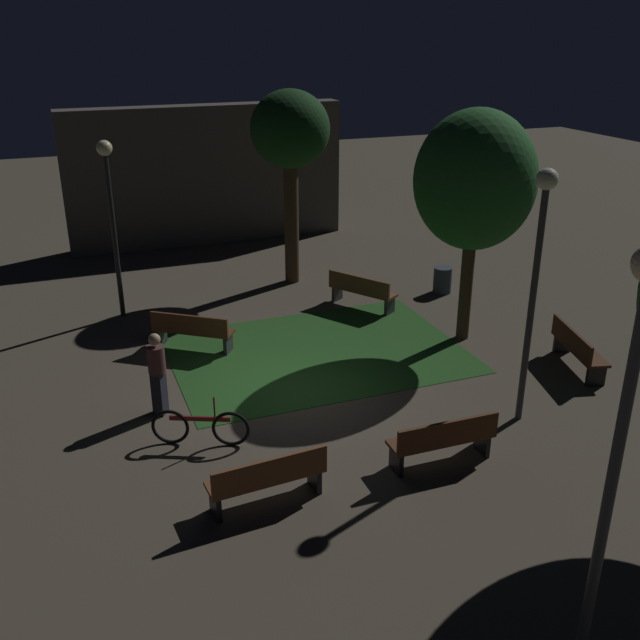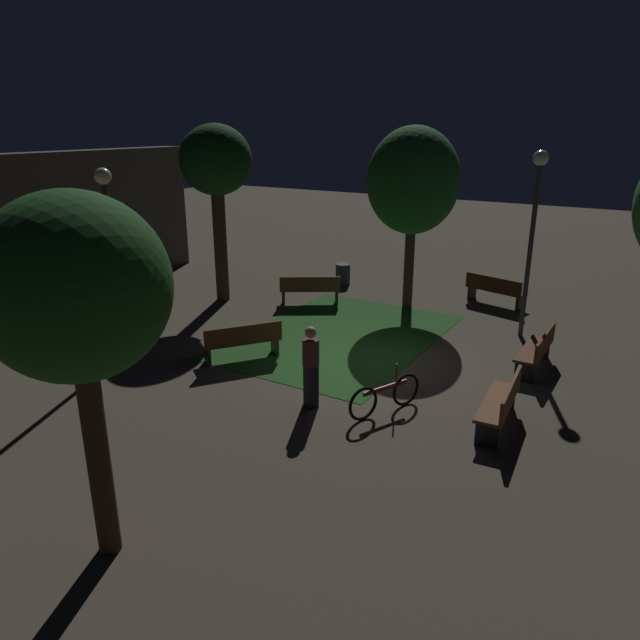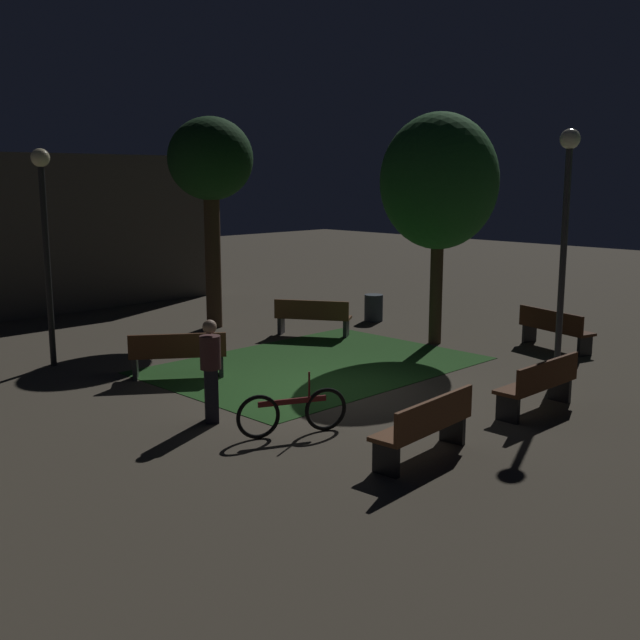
% 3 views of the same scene
% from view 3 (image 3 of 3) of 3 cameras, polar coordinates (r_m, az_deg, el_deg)
% --- Properties ---
extents(ground_plane, '(60.00, 60.00, 0.00)m').
position_cam_3_polar(ground_plane, '(13.68, 0.85, -5.29)').
color(ground_plane, '#4C4438').
extents(grass_lawn, '(6.28, 4.51, 0.01)m').
position_cam_3_polar(grass_lawn, '(15.48, -0.36, -3.38)').
color(grass_lawn, '#23511E').
rests_on(grass_lawn, ground).
extents(bench_path_side, '(1.83, 0.61, 0.88)m').
position_cam_3_polar(bench_path_side, '(10.45, 7.90, -7.73)').
color(bench_path_side, brown).
rests_on(bench_path_side, ground).
extents(bench_front_left, '(1.81, 0.50, 0.88)m').
position_cam_3_polar(bench_front_left, '(12.86, 16.03, -4.54)').
color(bench_front_left, '#512D19').
rests_on(bench_front_left, ground).
extents(bench_corner, '(1.74, 1.44, 0.88)m').
position_cam_3_polar(bench_corner, '(14.66, -10.51, -2.45)').
color(bench_corner, '#512D19').
rests_on(bench_corner, ground).
extents(bench_front_right, '(0.92, 1.86, 0.88)m').
position_cam_3_polar(bench_front_right, '(17.61, 17.01, -0.55)').
color(bench_front_right, '#422314').
rests_on(bench_front_right, ground).
extents(bench_back_row, '(1.37, 1.78, 0.88)m').
position_cam_3_polar(bench_back_row, '(18.23, -0.56, 0.29)').
color(bench_back_row, brown).
rests_on(bench_back_row, ground).
extents(tree_lawn_side, '(2.61, 2.61, 5.14)m').
position_cam_3_polar(tree_lawn_side, '(17.33, 8.84, 10.07)').
color(tree_lawn_side, '#423021').
rests_on(tree_lawn_side, ground).
extents(tree_back_right, '(2.08, 2.08, 5.18)m').
position_cam_3_polar(tree_back_right, '(19.24, -8.14, 11.36)').
color(tree_back_right, '#423021').
rests_on(tree_back_right, ground).
extents(lamp_post_path_center, '(0.36, 0.36, 4.59)m').
position_cam_3_polar(lamp_post_path_center, '(14.64, 17.80, 7.62)').
color(lamp_post_path_center, '#333338').
rests_on(lamp_post_path_center, ground).
extents(lamp_post_near_wall, '(0.36, 0.36, 4.28)m').
position_cam_3_polar(lamp_post_near_wall, '(15.97, -19.81, 7.07)').
color(lamp_post_near_wall, black).
rests_on(lamp_post_near_wall, ground).
extents(trash_bin, '(0.49, 0.49, 0.70)m').
position_cam_3_polar(trash_bin, '(20.20, 4.01, 0.91)').
color(trash_bin, '#2D3842').
rests_on(trash_bin, ground).
extents(bicycle, '(1.58, 0.75, 0.93)m').
position_cam_3_polar(bicycle, '(11.35, -2.05, -6.86)').
color(bicycle, black).
rests_on(bicycle, ground).
extents(pedestrian, '(0.32, 0.34, 1.61)m').
position_cam_3_polar(pedestrian, '(11.92, -8.13, -3.58)').
color(pedestrian, black).
rests_on(pedestrian, ground).
extents(building_wall_backdrop, '(8.89, 0.80, 4.37)m').
position_cam_3_polar(building_wall_backdrop, '(22.73, -17.88, 6.16)').
color(building_wall_backdrop, '#4C4742').
rests_on(building_wall_backdrop, ground).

